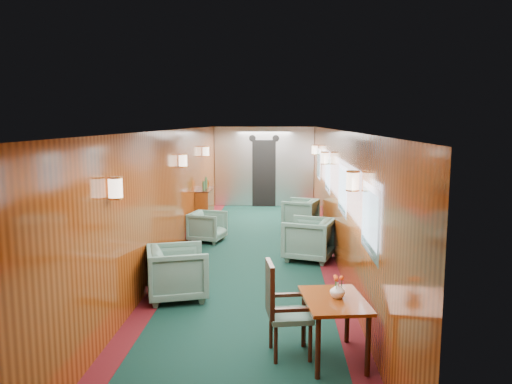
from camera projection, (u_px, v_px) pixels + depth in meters
room at (254, 172)px, 9.10m from camera, size 12.00×12.10×2.40m
bulkhead at (264, 167)px, 15.01m from camera, size 2.98×0.17×2.39m
windows_right at (334, 181)px, 9.30m from camera, size 0.02×8.60×0.80m
wall_sconces at (255, 161)px, 9.64m from camera, size 2.97×7.97×0.25m
dining_table at (334, 308)px, 5.32m from camera, size 0.75×0.98×0.68m
side_chair at (281, 305)px, 5.41m from camera, size 0.54×0.56×1.06m
credenza at (205, 207)px, 12.11m from camera, size 0.33×1.04×1.21m
flower_vase at (338, 290)px, 5.32m from camera, size 0.18×0.18×0.17m
armchair_left_near at (177, 273)px, 7.21m from camera, size 1.04×1.02×0.77m
armchair_left_far at (208, 227)px, 10.66m from camera, size 0.85×0.83×0.64m
armchair_right_near at (309, 239)px, 9.22m from camera, size 1.07×1.06×0.78m
armchair_right_far at (300, 213)px, 12.02m from camera, size 0.97×0.96×0.70m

